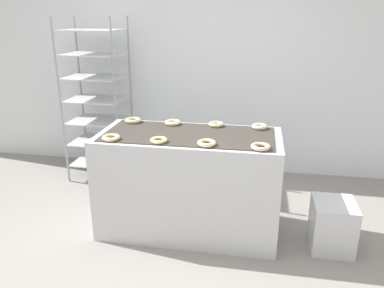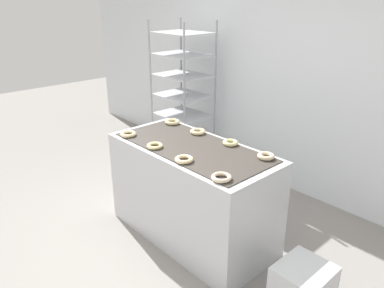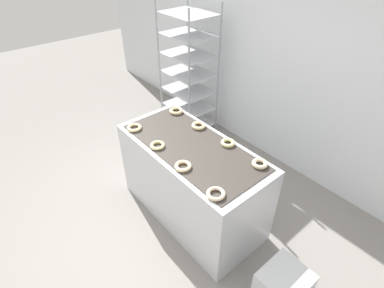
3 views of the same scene
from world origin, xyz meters
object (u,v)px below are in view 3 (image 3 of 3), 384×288
at_px(donut_near_left, 134,128).
at_px(donut_far_right, 260,164).
at_px(donut_near_right, 216,194).
at_px(donut_far_left, 176,111).
at_px(donut_far_midright, 228,143).
at_px(donut_near_midright, 183,166).
at_px(baking_rack_cart, 189,73).
at_px(donut_near_midleft, 157,145).
at_px(fryer_machine, 192,181).
at_px(donut_far_midleft, 199,126).

distance_m(donut_near_left, donut_far_right, 1.30).
distance_m(donut_near_left, donut_near_right, 1.20).
xyz_separation_m(donut_far_left, donut_far_midright, (0.79, 0.01, -0.00)).
height_order(donut_near_midright, donut_far_midright, donut_far_midright).
relative_size(baking_rack_cart, donut_near_right, 12.49).
relative_size(donut_near_midleft, donut_far_left, 0.92).
bearing_deg(fryer_machine, donut_far_midright, 53.79).
xyz_separation_m(donut_near_midright, donut_far_midleft, (-0.39, 0.52, 0.00)).
distance_m(donut_near_midright, donut_far_right, 0.66).
relative_size(donut_near_left, donut_far_left, 0.97).
bearing_deg(donut_far_right, donut_far_midright, 178.65).
xyz_separation_m(donut_far_midleft, donut_far_midright, (0.40, 0.01, -0.00)).
height_order(donut_far_midright, donut_far_right, donut_far_right).
bearing_deg(donut_near_left, donut_far_midright, 33.96).
bearing_deg(donut_near_right, baking_rack_cart, 145.73).
bearing_deg(donut_near_right, donut_far_midleft, 146.72).
height_order(donut_far_midleft, donut_far_right, donut_far_right).
bearing_deg(donut_far_right, fryer_machine, -155.93).
relative_size(donut_near_right, donut_far_right, 1.07).
xyz_separation_m(donut_near_left, donut_near_right, (1.20, -0.01, -0.00)).
height_order(fryer_machine, donut_far_left, donut_far_left).
relative_size(donut_far_midleft, donut_far_midright, 1.07).
bearing_deg(fryer_machine, donut_near_midright, -53.83).
distance_m(donut_far_midleft, donut_far_right, 0.79).
height_order(baking_rack_cart, donut_near_midleft, baking_rack_cart).
xyz_separation_m(fryer_machine, donut_far_midleft, (-0.20, 0.26, 0.48)).
relative_size(baking_rack_cart, donut_near_left, 12.64).
distance_m(donut_near_right, donut_far_midleft, 0.97).
bearing_deg(fryer_machine, donut_far_left, 155.64).
bearing_deg(donut_far_right, donut_far_left, 179.91).
bearing_deg(fryer_machine, donut_near_left, -156.23).
height_order(baking_rack_cart, donut_near_left, baking_rack_cart).
bearing_deg(donut_far_right, donut_near_left, -156.08).
xyz_separation_m(donut_near_midleft, donut_near_midright, (0.39, -0.00, 0.00)).
height_order(fryer_machine, donut_far_right, donut_far_right).
bearing_deg(donut_near_midright, fryer_machine, 126.17).
height_order(donut_near_midright, donut_far_left, donut_far_left).
relative_size(fryer_machine, donut_far_midright, 11.44).
bearing_deg(donut_far_midright, donut_near_left, -146.04).
height_order(donut_near_midleft, donut_near_midright, donut_near_midright).
xyz_separation_m(donut_near_midleft, donut_far_left, (-0.39, 0.52, 0.00)).
bearing_deg(donut_near_right, donut_near_left, 179.61).
relative_size(donut_near_left, donut_near_midleft, 1.06).
xyz_separation_m(donut_near_left, donut_near_midright, (0.79, 0.00, 0.00)).
xyz_separation_m(fryer_machine, donut_far_right, (0.59, 0.26, 0.48)).
relative_size(donut_near_midright, donut_near_right, 0.98).
xyz_separation_m(donut_near_left, donut_far_midright, (0.80, 0.54, 0.00)).
distance_m(donut_near_midright, donut_far_midleft, 0.65).
distance_m(donut_far_left, donut_far_midright, 0.79).
relative_size(baking_rack_cart, donut_far_midleft, 12.80).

